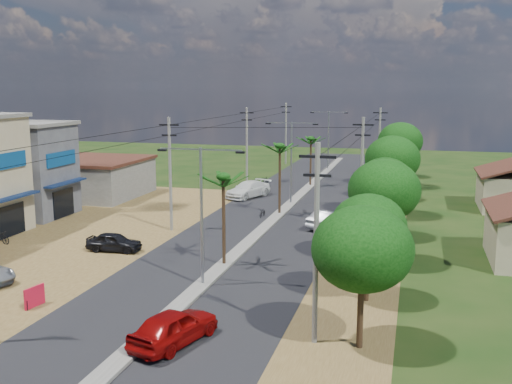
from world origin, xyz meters
TOP-DOWN VIEW (x-y plane):
  - ground at (0.00, 0.00)m, footprint 160.00×160.00m
  - road at (0.00, 15.00)m, footprint 12.00×110.00m
  - median at (0.00, 18.00)m, footprint 1.00×90.00m
  - dirt_lot_west at (-15.00, 8.00)m, footprint 18.00×46.00m
  - dirt_shoulder_east at (8.50, 15.00)m, footprint 5.00×90.00m
  - shophouse_grey at (-21.98, 14.00)m, footprint 9.00×6.40m
  - low_shed at (-21.00, 24.00)m, footprint 10.40×10.40m
  - tree_east_a at (9.50, -6.00)m, footprint 4.40×4.40m
  - tree_east_b at (9.30, 0.00)m, footprint 4.00×4.00m
  - tree_east_c at (9.70, 7.00)m, footprint 4.60×4.60m
  - tree_east_d at (9.40, 14.00)m, footprint 4.20×4.20m
  - tree_east_e at (9.60, 22.00)m, footprint 4.80×4.80m
  - tree_east_f at (9.20, 30.00)m, footprint 3.80×3.80m
  - tree_east_g at (9.80, 38.00)m, footprint 5.00×5.00m
  - tree_east_h at (9.50, 46.00)m, footprint 4.40×4.40m
  - palm_median_near at (0.00, 4.00)m, footprint 2.00×2.00m
  - palm_median_mid at (0.00, 20.00)m, footprint 2.00×2.00m
  - palm_median_far at (0.00, 36.00)m, footprint 2.00×2.00m
  - streetlight_near at (0.00, 0.00)m, footprint 5.10×0.18m
  - streetlight_mid at (0.00, 25.00)m, footprint 5.10×0.18m
  - streetlight_far at (0.00, 50.00)m, footprint 5.10×0.18m
  - utility_pole_w_b at (-7.00, 12.00)m, footprint 1.60×0.24m
  - utility_pole_w_c at (-7.00, 34.00)m, footprint 1.60×0.24m
  - utility_pole_w_d at (-7.00, 55.00)m, footprint 1.60×0.24m
  - utility_pole_e_a at (7.50, -6.00)m, footprint 1.60×0.24m
  - utility_pole_e_b at (7.50, 16.00)m, footprint 1.60×0.24m
  - utility_pole_e_c at (7.50, 38.00)m, footprint 1.60×0.24m
  - car_red_near at (1.50, -7.80)m, footprint 3.18×5.06m
  - car_silver_mid at (5.00, 15.93)m, footprint 3.27×4.70m
  - car_white_far at (-5.00, 27.37)m, footprint 4.26×6.07m
  - car_parked_dark at (-8.44, 5.28)m, footprint 3.92×1.78m
  - moto_rider_east at (1.20, -7.33)m, footprint 1.35×1.96m
  - moto_rider_west_a at (-1.20, 18.59)m, footprint 0.58×1.56m
  - moto_rider_west_b at (-5.00, 34.77)m, footprint 0.78×1.77m
  - roadside_sign at (-7.28, -5.43)m, footprint 0.33×1.35m

SIDE VIEW (x-z plane):
  - ground at x=0.00m, z-range 0.00..0.00m
  - dirt_shoulder_east at x=8.50m, z-range 0.00..0.03m
  - dirt_lot_west at x=-15.00m, z-range 0.00..0.04m
  - road at x=0.00m, z-range 0.00..0.04m
  - median at x=0.00m, z-range 0.00..0.18m
  - moto_rider_west_a at x=-1.20m, z-range 0.00..0.82m
  - moto_rider_east at x=1.20m, z-range 0.00..0.98m
  - moto_rider_west_b at x=-5.00m, z-range 0.00..1.03m
  - roadside_sign at x=-7.28m, z-range 0.00..1.13m
  - car_parked_dark at x=-8.44m, z-range 0.00..1.31m
  - car_silver_mid at x=5.00m, z-range 0.00..1.47m
  - car_red_near at x=1.50m, z-range 0.00..1.61m
  - car_white_far at x=-5.00m, z-range 0.00..1.63m
  - low_shed at x=-21.00m, z-range -0.01..3.94m
  - tree_east_f at x=9.20m, z-range 1.13..6.64m
  - tree_east_b at x=9.30m, z-range 1.20..7.03m
  - shophouse_grey at x=-21.98m, z-range 0.01..8.31m
  - tree_east_d at x=9.40m, z-range 1.27..7.41m
  - tree_east_a at x=9.50m, z-range 1.30..7.67m
  - tree_east_h at x=9.50m, z-range 1.38..7.90m
  - utility_pole_w_b at x=-7.00m, z-range 0.26..9.26m
  - utility_pole_w_c at x=-7.00m, z-range 0.26..9.26m
  - utility_pole_w_d at x=-7.00m, z-range 0.26..9.26m
  - utility_pole_e_a at x=7.50m, z-range 0.26..9.26m
  - utility_pole_e_b at x=7.50m, z-range 0.26..9.26m
  - utility_pole_e_c at x=7.50m, z-range 0.26..9.26m
  - streetlight_near at x=0.00m, z-range 0.79..8.79m
  - streetlight_mid at x=0.00m, z-range 0.79..8.79m
  - streetlight_far at x=0.00m, z-range 0.79..8.79m
  - tree_east_c at x=9.70m, z-range 1.45..8.28m
  - tree_east_e at x=9.60m, z-range 1.52..8.66m
  - tree_east_g at x=9.80m, z-range 1.55..8.93m
  - palm_median_far at x=0.00m, z-range 2.34..8.19m
  - palm_median_near at x=0.00m, z-range 2.46..8.61m
  - palm_median_mid at x=0.00m, z-range 2.62..9.17m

